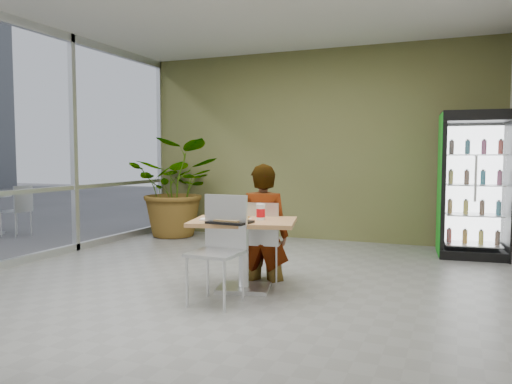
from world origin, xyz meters
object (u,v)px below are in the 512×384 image
(chair_near, at_px, (221,240))
(beverage_fridge, at_px, (474,185))
(dining_table, at_px, (244,240))
(soda_cup, at_px, (261,212))
(chair_far, at_px, (263,235))
(seated_woman, at_px, (263,235))
(cafeteria_tray, at_px, (230,222))
(potted_plant, at_px, (177,188))

(chair_near, relative_size, beverage_fridge, 0.51)
(dining_table, relative_size, soda_cup, 7.24)
(dining_table, distance_m, chair_far, 0.47)
(chair_far, bearing_deg, soda_cup, 99.09)
(dining_table, relative_size, chair_near, 1.17)
(chair_far, xyz_separation_m, beverage_fridge, (2.26, 2.35, 0.49))
(chair_near, height_order, soda_cup, chair_near)
(seated_woman, distance_m, soda_cup, 0.57)
(dining_table, xyz_separation_m, beverage_fridge, (2.30, 2.81, 0.48))
(dining_table, distance_m, soda_cup, 0.34)
(dining_table, bearing_deg, seated_woman, 87.37)
(chair_near, bearing_deg, chair_far, 86.69)
(chair_far, bearing_deg, chair_near, 75.67)
(soda_cup, bearing_deg, dining_table, -160.92)
(soda_cup, bearing_deg, cafeteria_tray, -118.36)
(cafeteria_tray, bearing_deg, beverage_fridge, 53.24)
(chair_near, bearing_deg, soda_cup, 68.83)
(chair_far, relative_size, seated_woman, 0.55)
(chair_far, bearing_deg, potted_plant, -52.14)
(dining_table, relative_size, cafeteria_tray, 3.00)
(seated_woman, xyz_separation_m, beverage_fridge, (2.28, 2.30, 0.50))
(soda_cup, distance_m, beverage_fridge, 3.48)
(seated_woman, bearing_deg, chair_far, 99.79)
(soda_cup, height_order, cafeteria_tray, soda_cup)
(chair_near, xyz_separation_m, potted_plant, (-2.45, 3.29, 0.25))
(dining_table, distance_m, seated_woman, 0.51)
(chair_near, xyz_separation_m, soda_cup, (0.22, 0.51, 0.22))
(beverage_fridge, bearing_deg, chair_near, -131.16)
(chair_far, distance_m, beverage_fridge, 3.29)
(chair_near, relative_size, potted_plant, 0.60)
(chair_far, height_order, seated_woman, seated_woman)
(seated_woman, xyz_separation_m, soda_cup, (0.15, -0.45, 0.31))
(chair_near, xyz_separation_m, beverage_fridge, (2.35, 3.26, 0.41))
(beverage_fridge, bearing_deg, seated_woman, -140.08)
(soda_cup, xyz_separation_m, beverage_fridge, (2.13, 2.75, 0.19))
(soda_cup, bearing_deg, seated_woman, 108.10)
(chair_far, bearing_deg, beverage_fridge, -142.89)
(chair_near, bearing_deg, dining_table, 85.96)
(cafeteria_tray, xyz_separation_m, beverage_fridge, (2.32, 3.11, 0.25))
(chair_near, distance_m, soda_cup, 0.60)
(cafeteria_tray, relative_size, beverage_fridge, 0.20)
(dining_table, height_order, seated_woman, seated_woman)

